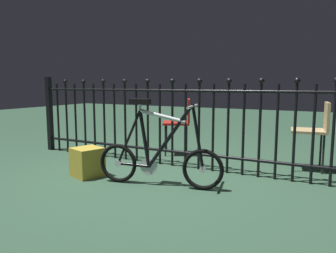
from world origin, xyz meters
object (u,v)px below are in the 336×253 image
bicycle (159,156)px  chair_tan (315,128)px  chair_red (181,120)px  display_crate (87,162)px

bicycle → chair_tan: (1.31, 1.39, 0.20)m
bicycle → chair_red: bicycle is taller
chair_tan → display_crate: 2.64m
bicycle → chair_red: (-0.45, 1.44, 0.20)m
bicycle → display_crate: 0.88m
bicycle → display_crate: bearing=-175.2°
display_crate → chair_tan: bearing=33.9°
chair_tan → display_crate: bearing=-146.1°
display_crate → bicycle: bearing=4.8°
chair_red → display_crate: (-0.41, -1.51, -0.34)m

